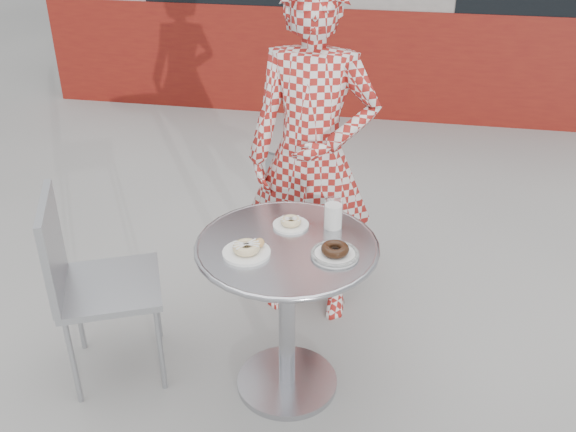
% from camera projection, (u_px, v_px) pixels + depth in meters
% --- Properties ---
extents(ground, '(60.00, 60.00, 0.00)m').
position_uv_depth(ground, '(284.00, 380.00, 3.03)').
color(ground, '#AAA8A2').
rests_on(ground, ground).
extents(bistro_table, '(0.77, 0.77, 0.77)m').
position_uv_depth(bistro_table, '(287.00, 282.00, 2.72)').
color(bistro_table, silver).
rests_on(bistro_table, ground).
extents(chair_far, '(0.49, 0.50, 0.79)m').
position_uv_depth(chair_far, '(311.00, 237.00, 3.71)').
color(chair_far, '#9FA1A6').
rests_on(chair_far, ground).
extents(chair_left, '(0.59, 0.58, 0.93)m').
position_uv_depth(chair_left, '(113.00, 320.00, 2.97)').
color(chair_left, '#9FA1A6').
rests_on(chair_left, ground).
extents(seated_person, '(0.66, 0.45, 1.76)m').
position_uv_depth(seated_person, '(312.00, 158.00, 3.13)').
color(seated_person, maroon).
rests_on(seated_person, ground).
extents(plate_far, '(0.16, 0.16, 0.04)m').
position_uv_depth(plate_far, '(291.00, 223.00, 2.75)').
color(plate_far, white).
rests_on(plate_far, bistro_table).
extents(plate_near, '(0.19, 0.19, 0.05)m').
position_uv_depth(plate_near, '(247.00, 249.00, 2.56)').
color(plate_near, white).
rests_on(plate_near, bistro_table).
extents(plate_checker, '(0.19, 0.19, 0.05)m').
position_uv_depth(plate_checker, '(335.00, 252.00, 2.55)').
color(plate_checker, white).
rests_on(plate_checker, bistro_table).
extents(milk_cup, '(0.08, 0.08, 0.13)m').
position_uv_depth(milk_cup, '(333.00, 215.00, 2.72)').
color(milk_cup, white).
rests_on(milk_cup, bistro_table).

